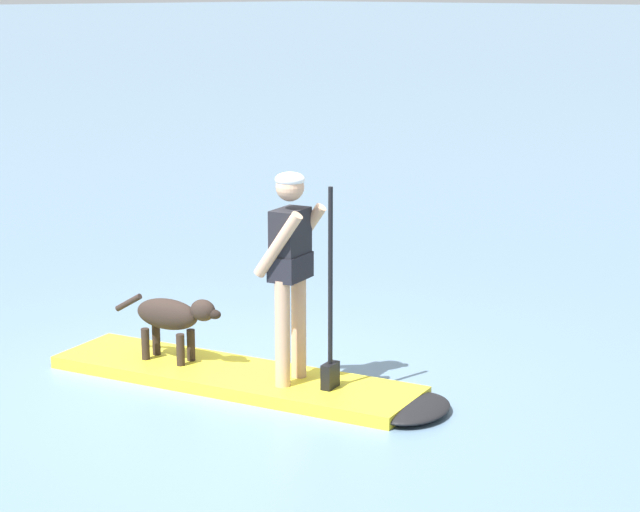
% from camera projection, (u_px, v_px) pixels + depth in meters
% --- Properties ---
extents(ground_plane, '(400.00, 400.00, 0.00)m').
position_uv_depth(ground_plane, '(234.00, 383.00, 9.69)').
color(ground_plane, slate).
extents(paddleboard, '(3.50, 1.73, 0.10)m').
position_uv_depth(paddleboard, '(258.00, 381.00, 9.57)').
color(paddleboard, yellow).
rests_on(paddleboard, ground_plane).
extents(person_paddler, '(0.67, 0.57, 1.67)m').
position_uv_depth(person_paddler, '(292.00, 262.00, 9.20)').
color(person_paddler, tan).
rests_on(person_paddler, paddleboard).
extents(dog, '(1.03, 0.40, 0.57)m').
position_uv_depth(dog, '(172.00, 317.00, 9.85)').
color(dog, '#2D231E').
rests_on(dog, paddleboard).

